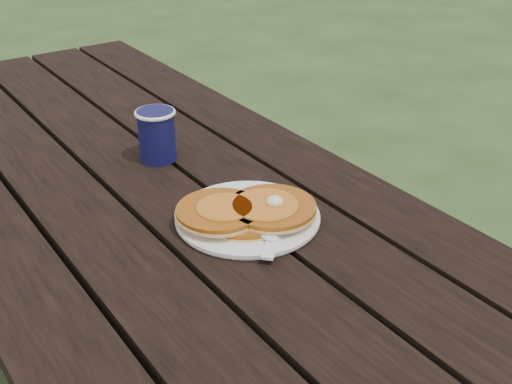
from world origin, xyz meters
TOP-DOWN VIEW (x-y plane):
  - picnic_table at (0.00, 0.00)m, footprint 1.36×1.80m
  - plate at (0.07, -0.28)m, footprint 0.30×0.30m
  - pancake_stack at (0.07, -0.29)m, footprint 0.23×0.19m
  - knife at (0.09, -0.34)m, footprint 0.15×0.14m
  - fork at (0.05, -0.33)m, footprint 0.07×0.16m
  - coffee_cup at (0.06, 0.03)m, footprint 0.08×0.08m

SIDE VIEW (x-z plane):
  - picnic_table at x=0.00m, z-range -0.01..0.74m
  - plate at x=0.07m, z-range 0.75..0.76m
  - knife at x=0.09m, z-range 0.76..0.76m
  - fork at x=0.05m, z-range 0.77..0.77m
  - pancake_stack at x=0.07m, z-range 0.76..0.79m
  - coffee_cup at x=0.06m, z-range 0.76..0.86m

